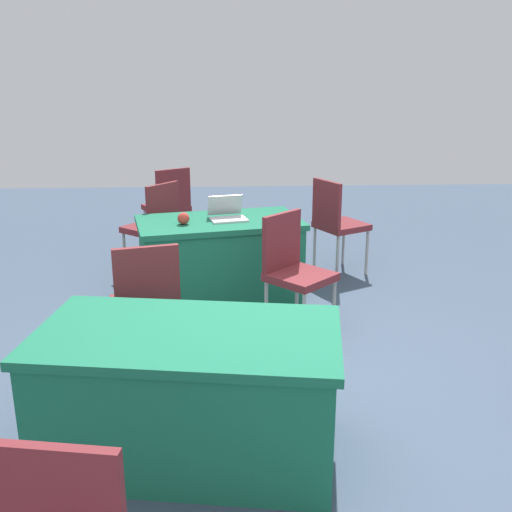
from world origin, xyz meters
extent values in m
plane|color=#3D4C60|center=(0.00, 0.00, 0.00)|extent=(14.40, 14.40, 0.00)
cube|color=#196647|center=(0.42, -1.76, 0.70)|extent=(1.58, 1.08, 0.05)
cube|color=#196647|center=(0.42, -1.76, 0.34)|extent=(1.52, 1.03, 0.68)
cube|color=#196647|center=(0.56, 0.64, 0.70)|extent=(1.70, 1.09, 0.05)
cube|color=#196647|center=(0.56, 0.64, 0.34)|extent=(1.63, 1.05, 0.68)
cylinder|color=#9E9993|center=(-0.89, -2.64, 0.23)|extent=(0.03, 0.03, 0.47)
cylinder|color=#9E9993|center=(-1.07, -2.31, 0.23)|extent=(0.03, 0.03, 0.47)
cylinder|color=#9E9993|center=(-0.55, -2.46, 0.23)|extent=(0.03, 0.03, 0.47)
cylinder|color=#9E9993|center=(-0.73, -2.13, 0.23)|extent=(0.03, 0.03, 0.47)
cube|color=maroon|center=(-0.81, -2.39, 0.50)|extent=(0.60, 0.60, 0.06)
cube|color=maroon|center=(-0.63, -2.29, 0.75)|extent=(0.23, 0.39, 0.45)
cylinder|color=#9E9993|center=(1.14, -0.46, 0.23)|extent=(0.03, 0.03, 0.45)
cylinder|color=#9E9993|center=(0.78, -0.56, 0.23)|extent=(0.03, 0.03, 0.45)
cylinder|color=#9E9993|center=(1.05, -0.09, 0.23)|extent=(0.03, 0.03, 0.45)
cylinder|color=#9E9993|center=(0.68, -0.19, 0.23)|extent=(0.03, 0.03, 0.45)
cube|color=maroon|center=(0.91, -0.33, 0.48)|extent=(0.54, 0.54, 0.06)
cube|color=maroon|center=(0.86, -0.13, 0.74)|extent=(0.41, 0.14, 0.45)
cylinder|color=#9E9993|center=(1.40, -2.40, 0.23)|extent=(0.03, 0.03, 0.45)
cylinder|color=#9E9993|center=(1.15, -2.69, 0.23)|extent=(0.03, 0.03, 0.45)
cylinder|color=#9E9993|center=(1.10, -2.15, 0.23)|extent=(0.03, 0.03, 0.45)
cylinder|color=#9E9993|center=(0.86, -2.44, 0.23)|extent=(0.03, 0.03, 0.45)
cube|color=maroon|center=(1.13, -2.42, 0.48)|extent=(0.62, 0.62, 0.06)
cube|color=maroon|center=(0.98, -2.29, 0.74)|extent=(0.30, 0.35, 0.45)
cylinder|color=#9E9993|center=(-0.49, -0.91, 0.22)|extent=(0.03, 0.03, 0.44)
cylinder|color=#9E9993|center=(-0.21, -0.64, 0.22)|extent=(0.03, 0.03, 0.44)
cylinder|color=#9E9993|center=(-0.22, -1.18, 0.22)|extent=(0.03, 0.03, 0.44)
cylinder|color=#9E9993|center=(0.05, -0.91, 0.22)|extent=(0.03, 0.03, 0.44)
cube|color=maroon|center=(-0.22, -0.91, 0.47)|extent=(0.62, 0.62, 0.06)
cube|color=maroon|center=(-0.08, -1.05, 0.73)|extent=(0.33, 0.32, 0.45)
cylinder|color=#9E9993|center=(1.33, -3.50, 0.22)|extent=(0.03, 0.03, 0.44)
cylinder|color=#9E9993|center=(1.00, -3.70, 0.22)|extent=(0.03, 0.03, 0.44)
cylinder|color=#9E9993|center=(1.12, -3.18, 0.22)|extent=(0.03, 0.03, 0.44)
cylinder|color=#9E9993|center=(0.80, -3.38, 0.22)|extent=(0.03, 0.03, 0.44)
cube|color=maroon|center=(1.06, -3.44, 0.47)|extent=(0.61, 0.61, 0.06)
cube|color=maroon|center=(0.96, -3.27, 0.72)|extent=(0.38, 0.26, 0.45)
cube|color=maroon|center=(0.87, 1.98, 0.75)|extent=(0.42, 0.11, 0.45)
cube|color=silver|center=(0.34, -1.74, 0.74)|extent=(0.36, 0.29, 0.02)
cube|color=#B7B7BC|center=(0.37, -1.88, 0.84)|extent=(0.32, 0.15, 0.19)
sphere|color=#B2382D|center=(0.73, -1.62, 0.78)|extent=(0.11, 0.11, 0.11)
cube|color=red|center=(-0.07, -1.77, 0.73)|extent=(0.17, 0.12, 0.01)
camera|label=1|loc=(0.34, 3.54, 2.04)|focal=42.57mm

